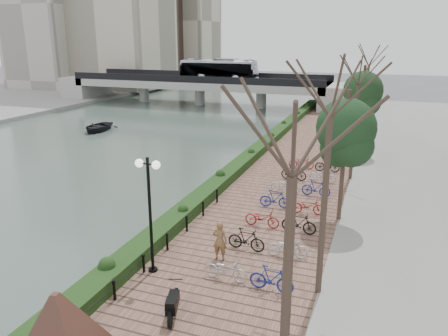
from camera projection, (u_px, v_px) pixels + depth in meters
The scene contains 14 objects.
ground at pixel (100, 290), 16.78m from camera, with size 220.00×220.00×0.00m, color #59595B.
river_water at pixel (123, 133), 44.19m from camera, with size 30.00×130.00×0.02m, color #42534A.
promenade at pixel (294, 169), 31.13m from camera, with size 8.00×75.00×0.50m, color brown.
hedge at pixel (257, 150), 34.34m from camera, with size 1.10×56.00×0.60m, color #1E3B15.
chain_fence at pixel (156, 253), 17.87m from camera, with size 0.10×14.10×0.70m.
granite_monument at pixel (60, 332), 11.72m from camera, with size 4.56×4.56×2.41m.
lamppost at pixel (149, 190), 16.22m from camera, with size 1.02×0.32×4.63m.
motorcycle at pixel (173, 302), 14.33m from camera, with size 0.48×1.55×0.97m, color black, non-canonical shape.
pedestrian at pixel (220, 240), 17.86m from camera, with size 0.61×0.40×1.68m, color brown.
bicycle_parking at pixel (291, 202), 22.99m from camera, with size 2.40×17.32×1.00m.
street_trees at pixel (350, 142), 24.49m from camera, with size 3.20×37.12×6.80m.
bridge at pixel (203, 81), 61.01m from camera, with size 36.00×10.77×6.50m.
boat at pixel (97, 127), 44.79m from camera, with size 3.06×4.29×0.89m, color black.
far_buildings at pixel (115, 0), 85.09m from camera, with size 35.00×38.00×38.00m.
Camera 1 is at (9.55, -12.17, 9.34)m, focal length 35.00 mm.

